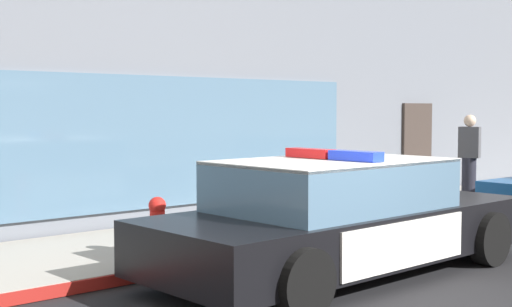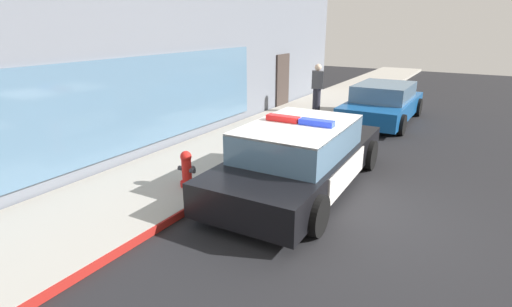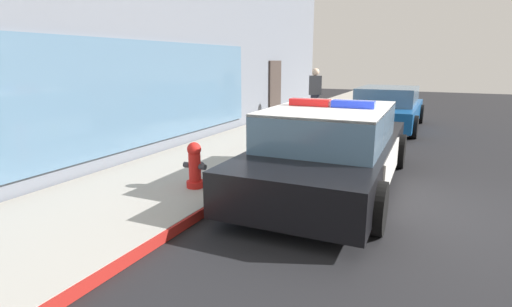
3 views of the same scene
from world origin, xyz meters
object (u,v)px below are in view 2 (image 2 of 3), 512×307
Objects in this scene: fire_hydrant at (187,169)px; pedestrian_on_sidewalk at (317,88)px; police_cruiser at (301,156)px; car_down_street at (383,103)px.

pedestrian_on_sidewalk is at bearing 3.32° from fire_hydrant.
police_cruiser is 1.14× the size of car_down_street.
police_cruiser is at bearing 179.63° from car_down_street.
car_down_street is at bearing -101.76° from pedestrian_on_sidewalk.
pedestrian_on_sidewalk reaches higher than car_down_street.
car_down_street reaches higher than fire_hydrant.
pedestrian_on_sidewalk is (7.66, 0.44, 0.51)m from fire_hydrant.
fire_hydrant is 0.16× the size of car_down_street.
police_cruiser is 6.63m from car_down_street.
fire_hydrant is at bearing 162.26° from pedestrian_on_sidewalk.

